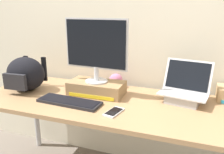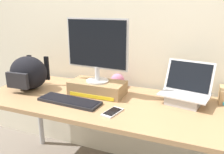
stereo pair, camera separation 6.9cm
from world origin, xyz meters
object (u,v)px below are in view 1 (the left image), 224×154
Objects in this scene: desktop_monitor at (96,48)px; cell_phone at (114,112)px; open_laptop at (184,94)px; plush_toy at (116,80)px; toner_box_yellow at (97,88)px; external_keyboard at (69,102)px; messenger_backpack at (26,74)px.

cell_phone is (0.24, -0.28, -0.36)m from desktop_monitor.
open_laptop is 0.58m from plush_toy.
desktop_monitor is 4.30× the size of plush_toy.
toner_box_yellow is at bearing 88.51° from desktop_monitor.
external_keyboard is 0.50m from messenger_backpack.
messenger_backpack is at bearing 168.00° from external_keyboard.
external_keyboard is 1.43× the size of messenger_backpack.
toner_box_yellow is at bearing 7.55° from messenger_backpack.
toner_box_yellow is 0.91× the size of external_keyboard.
open_laptop is 0.81m from external_keyboard.
cell_phone is 0.51m from plush_toy.
cell_phone is (0.35, -0.04, -0.01)m from external_keyboard.
open_laptop reaches higher than messenger_backpack.
external_keyboard is 0.48m from plush_toy.
desktop_monitor reaches higher than messenger_backpack.
external_keyboard is at bearing -110.98° from desktop_monitor.
desktop_monitor is at bearing 7.44° from messenger_backpack.
desktop_monitor is at bearing -162.81° from open_laptop.
desktop_monitor reaches higher than external_keyboard.
desktop_monitor is at bearing 142.90° from cell_phone.
messenger_backpack is at bearing -179.87° from cell_phone.
cell_phone is at bearing -128.66° from open_laptop.
desktop_monitor is 1.07× the size of external_keyboard.
plush_toy is (-0.56, 0.14, -0.00)m from open_laptop.
messenger_backpack is at bearing -169.53° from toner_box_yellow.
desktop_monitor is at bearing 68.33° from external_keyboard.
open_laptop is at bearing 10.28° from desktop_monitor.
desktop_monitor reaches higher than cell_phone.
open_laptop is at bearing 52.37° from cell_phone.
plush_toy reaches higher than toner_box_yellow.
messenger_backpack is 0.73m from plush_toy.
plush_toy is at bearing 69.52° from external_keyboard.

